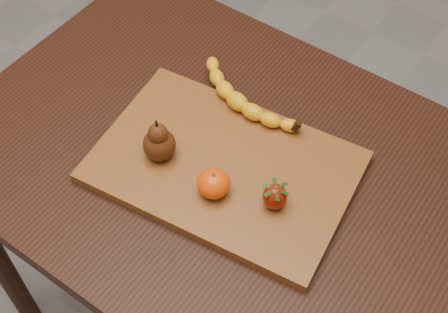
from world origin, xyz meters
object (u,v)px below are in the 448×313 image
Objects in this scene: cutting_board at (224,167)px; mandarin at (214,184)px; table at (226,189)px; pear at (158,139)px.

cutting_board is 7.96× the size of mandarin.
mandarin is (0.03, -0.08, 0.14)m from table.
cutting_board is 0.13m from pear.
table is at bearing 112.00° from mandarin.
mandarin is at bearing -4.14° from pear.
pear is (-0.09, -0.07, 0.16)m from table.
cutting_board is at bearing 25.78° from pear.
table is 0.20m from pear.
pear is 1.61× the size of mandarin.
pear is at bearing 175.86° from mandarin.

